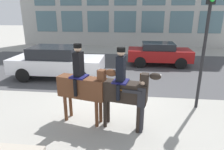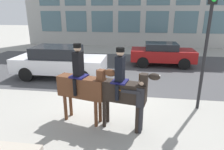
{
  "view_description": "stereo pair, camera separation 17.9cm",
  "coord_description": "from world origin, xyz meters",
  "px_view_note": "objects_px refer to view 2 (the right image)",
  "views": [
    {
      "loc": [
        0.95,
        -7.35,
        3.47
      ],
      "look_at": [
        0.25,
        -1.07,
        1.43
      ],
      "focal_mm": 32.0,
      "sensor_mm": 36.0,
      "label": 1
    },
    {
      "loc": [
        1.12,
        -7.32,
        3.47
      ],
      "look_at": [
        0.25,
        -1.07,
        1.43
      ],
      "focal_mm": 32.0,
      "sensor_mm": 36.0,
      "label": 2
    }
  ],
  "objects_px": {
    "mounted_horse_lead": "(82,85)",
    "street_car_near_lane": "(60,61)",
    "street_car_far_lane": "(162,54)",
    "traffic_light": "(209,28)",
    "pedestrian_bystander": "(141,102)",
    "mounted_horse_companion": "(123,89)"
  },
  "relations": [
    {
      "from": "street_car_far_lane",
      "to": "traffic_light",
      "type": "xyz_separation_m",
      "value": [
        0.75,
        -6.07,
        2.11
      ]
    },
    {
      "from": "mounted_horse_lead",
      "to": "traffic_light",
      "type": "relative_size",
      "value": 0.58
    },
    {
      "from": "mounted_horse_lead",
      "to": "mounted_horse_companion",
      "type": "bearing_deg",
      "value": 4.58
    },
    {
      "from": "mounted_horse_companion",
      "to": "pedestrian_bystander",
      "type": "height_order",
      "value": "mounted_horse_companion"
    },
    {
      "from": "street_car_near_lane",
      "to": "mounted_horse_companion",
      "type": "bearing_deg",
      "value": -49.7
    },
    {
      "from": "mounted_horse_lead",
      "to": "street_car_near_lane",
      "type": "xyz_separation_m",
      "value": [
        -2.5,
        4.27,
        -0.4
      ]
    },
    {
      "from": "pedestrian_bystander",
      "to": "street_car_near_lane",
      "type": "height_order",
      "value": "street_car_near_lane"
    },
    {
      "from": "street_car_far_lane",
      "to": "mounted_horse_lead",
      "type": "bearing_deg",
      "value": -113.03
    },
    {
      "from": "pedestrian_bystander",
      "to": "traffic_light",
      "type": "bearing_deg",
      "value": -128.63
    },
    {
      "from": "mounted_horse_companion",
      "to": "street_car_near_lane",
      "type": "distance_m",
      "value": 5.88
    },
    {
      "from": "mounted_horse_lead",
      "to": "traffic_light",
      "type": "xyz_separation_m",
      "value": [
        3.94,
        1.43,
        1.64
      ]
    },
    {
      "from": "pedestrian_bystander",
      "to": "mounted_horse_lead",
      "type": "bearing_deg",
      "value": -0.23
    },
    {
      "from": "mounted_horse_companion",
      "to": "pedestrian_bystander",
      "type": "relative_size",
      "value": 1.51
    },
    {
      "from": "mounted_horse_lead",
      "to": "street_car_near_lane",
      "type": "height_order",
      "value": "mounted_horse_lead"
    },
    {
      "from": "mounted_horse_lead",
      "to": "street_car_near_lane",
      "type": "bearing_deg",
      "value": 134.24
    },
    {
      "from": "pedestrian_bystander",
      "to": "traffic_light",
      "type": "distance_m",
      "value": 3.39
    },
    {
      "from": "mounted_horse_lead",
      "to": "pedestrian_bystander",
      "type": "xyz_separation_m",
      "value": [
        1.81,
        -0.37,
        -0.3
      ]
    },
    {
      "from": "mounted_horse_lead",
      "to": "street_car_far_lane",
      "type": "xyz_separation_m",
      "value": [
        3.19,
        7.5,
        -0.47
      ]
    },
    {
      "from": "pedestrian_bystander",
      "to": "street_car_near_lane",
      "type": "relative_size",
      "value": 0.34
    },
    {
      "from": "pedestrian_bystander",
      "to": "mounted_horse_companion",
      "type": "bearing_deg",
      "value": -5.58
    },
    {
      "from": "mounted_horse_companion",
      "to": "street_car_far_lane",
      "type": "xyz_separation_m",
      "value": [
        1.89,
        7.71,
        -0.48
      ]
    },
    {
      "from": "mounted_horse_lead",
      "to": "pedestrian_bystander",
      "type": "distance_m",
      "value": 1.87
    }
  ]
}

